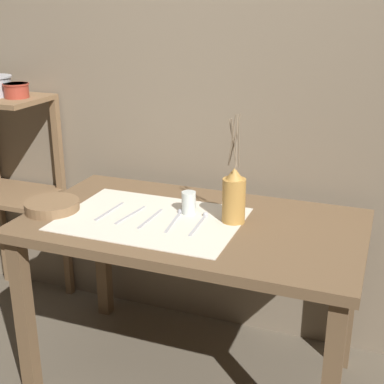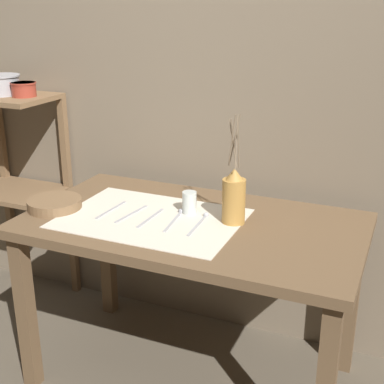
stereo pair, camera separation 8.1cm
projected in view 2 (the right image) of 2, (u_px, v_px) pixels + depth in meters
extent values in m
plane|color=brown|center=(192.00, 375.00, 2.37)|extent=(12.00, 12.00, 0.00)
cube|color=#7A6B56|center=(235.00, 87.00, 2.39)|extent=(7.00, 0.06, 2.40)
cube|color=brown|center=(192.00, 225.00, 2.13)|extent=(1.34, 0.75, 0.04)
cube|color=brown|center=(26.00, 313.00, 2.20)|extent=(0.06, 0.06, 0.70)
cube|color=brown|center=(107.00, 250.00, 2.75)|extent=(0.06, 0.06, 0.70)
cube|color=brown|center=(351.00, 300.00, 2.30)|extent=(0.06, 0.06, 0.70)
cube|color=brown|center=(6.00, 97.00, 2.64)|extent=(0.46, 0.34, 0.02)
cube|color=brown|center=(17.00, 192.00, 2.80)|extent=(0.46, 0.34, 0.02)
cube|color=brown|center=(7.00, 188.00, 3.03)|extent=(0.04, 0.04, 1.13)
cube|color=brown|center=(69.00, 198.00, 2.88)|extent=(0.04, 0.04, 1.13)
cube|color=beige|center=(151.00, 218.00, 2.14)|extent=(0.71, 0.50, 0.00)
cylinder|color=#B7843D|center=(234.00, 201.00, 2.07)|extent=(0.09, 0.09, 0.18)
cone|color=#B7843D|center=(234.00, 174.00, 2.03)|extent=(0.07, 0.07, 0.04)
cylinder|color=#847056|center=(234.00, 143.00, 2.00)|extent=(0.01, 0.05, 0.19)
cylinder|color=#847056|center=(233.00, 144.00, 2.00)|extent=(0.04, 0.01, 0.18)
cylinder|color=#847056|center=(235.00, 140.00, 2.00)|extent=(0.04, 0.01, 0.21)
cylinder|color=#847056|center=(232.00, 141.00, 1.99)|extent=(0.04, 0.04, 0.21)
cylinder|color=#847056|center=(236.00, 143.00, 1.98)|extent=(0.01, 0.05, 0.20)
cylinder|color=#847056|center=(239.00, 146.00, 1.98)|extent=(0.01, 0.03, 0.18)
cylinder|color=brown|center=(55.00, 204.00, 2.23)|extent=(0.22, 0.22, 0.04)
cylinder|color=silver|center=(189.00, 203.00, 2.17)|extent=(0.06, 0.06, 0.09)
cube|color=#A8A8AD|center=(111.00, 210.00, 2.21)|extent=(0.02, 0.21, 0.00)
cube|color=#A8A8AD|center=(131.00, 214.00, 2.17)|extent=(0.04, 0.21, 0.00)
cube|color=#A8A8AD|center=(151.00, 218.00, 2.13)|extent=(0.02, 0.21, 0.00)
cube|color=#A8A8AD|center=(173.00, 222.00, 2.10)|extent=(0.04, 0.21, 0.00)
sphere|color=#A8A8AD|center=(181.00, 211.00, 2.19)|extent=(0.02, 0.02, 0.02)
cube|color=#A8A8AD|center=(197.00, 225.00, 2.06)|extent=(0.02, 0.21, 0.00)
sphere|color=#A8A8AD|center=(206.00, 215.00, 2.15)|extent=(0.02, 0.02, 0.02)
cylinder|color=#A8A8AD|center=(1.00, 85.00, 2.62)|extent=(0.18, 0.18, 0.10)
cylinder|color=#A8A8AD|center=(0.00, 76.00, 2.61)|extent=(0.19, 0.19, 0.01)
cylinder|color=#9E3828|center=(24.00, 89.00, 2.58)|extent=(0.12, 0.12, 0.07)
cylinder|color=#9E3828|center=(23.00, 83.00, 2.57)|extent=(0.12, 0.12, 0.01)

